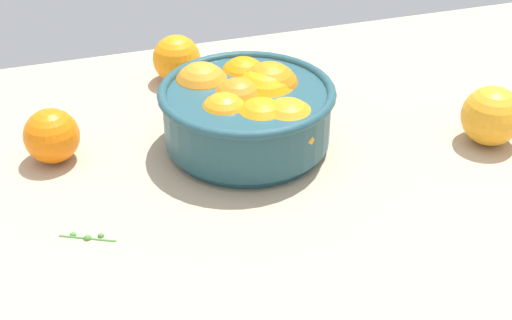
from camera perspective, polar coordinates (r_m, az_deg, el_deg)
ground_plane at (r=83.83cm, az=-2.11°, el=-4.85°), size 137.63×90.72×3.00cm
fruit_bowl at (r=91.78cm, az=-0.51°, el=3.87°), size 22.09×22.09×10.31cm
loose_orange_0 at (r=93.23cm, az=-15.61°, el=1.81°), size 6.86×6.86×6.86cm
loose_orange_2 at (r=109.34cm, az=-6.19°, el=7.82°), size 7.06×7.06×7.06cm
loose_orange_3 at (r=97.89cm, az=17.84°, el=3.28°), size 7.68×7.68×7.68cm
herb_sprig_0 at (r=81.26cm, az=-13.02°, el=-5.69°), size 5.85×3.06×0.90cm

